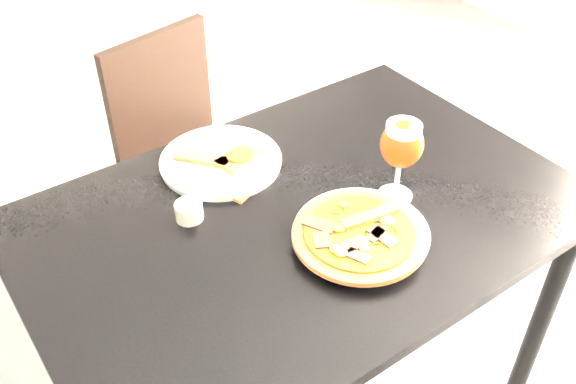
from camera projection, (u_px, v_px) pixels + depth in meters
dining_table at (302, 240)px, 1.46m from camera, size 1.24×0.86×0.75m
chair_far at (189, 157)px, 2.04m from camera, size 0.48×0.48×0.85m
plate_main at (361, 233)px, 1.34m from camera, size 0.36×0.36×0.02m
pizza at (360, 234)px, 1.31m from camera, size 0.28×0.28×0.03m
plate_second at (221, 161)px, 1.54m from camera, size 0.34×0.34×0.02m
crust_scraps at (227, 158)px, 1.52m from camera, size 0.20×0.15×0.02m
loose_crust at (251, 188)px, 1.46m from camera, size 0.11×0.07×0.01m
sauce_cup at (189, 211)px, 1.37m from camera, size 0.06×0.06×0.04m
beer_glass at (402, 145)px, 1.36m from camera, size 0.09×0.09×0.20m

